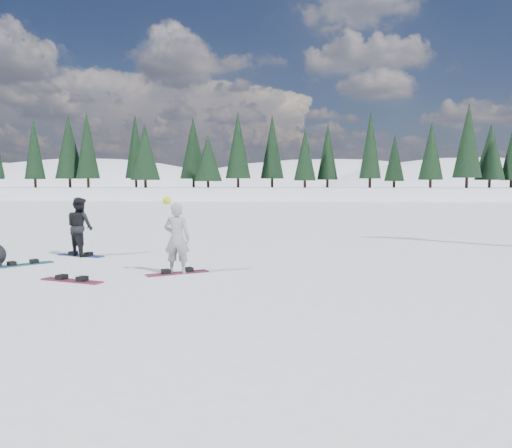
{
  "coord_description": "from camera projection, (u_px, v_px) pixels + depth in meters",
  "views": [
    {
      "loc": [
        4.2,
        -12.14,
        2.15
      ],
      "look_at": [
        3.37,
        0.54,
        1.1
      ],
      "focal_mm": 35.0,
      "sensor_mm": 36.0,
      "label": 1
    }
  ],
  "objects": [
    {
      "name": "snowboard_woman",
      "position": [
        177.0,
        273.0,
        11.81
      ],
      "size": [
        1.42,
        1.03,
        0.03
      ],
      "primitive_type": "cube",
      "rotation": [
        0.0,
        0.0,
        0.55
      ],
      "color": "#9F224D",
      "rests_on": "ground"
    },
    {
      "name": "alpine_backdrop",
      "position": [
        249.0,
        223.0,
        202.57
      ],
      "size": [
        412.5,
        227.0,
        53.2
      ],
      "color": "white",
      "rests_on": "ground"
    },
    {
      "name": "snowboarder_man",
      "position": [
        80.0,
        227.0,
        14.61
      ],
      "size": [
        1.07,
        1.02,
        1.74
      ],
      "primitive_type": "imported",
      "rotation": [
        0.0,
        0.0,
        2.54
      ],
      "color": "black",
      "rests_on": "ground"
    },
    {
      "name": "snowboard_loose_b",
      "position": [
        72.0,
        281.0,
        10.9
      ],
      "size": [
        1.51,
        0.72,
        0.03
      ],
      "primitive_type": "cube",
      "rotation": [
        0.0,
        0.0,
        -0.31
      ],
      "color": "maroon",
      "rests_on": "ground"
    },
    {
      "name": "ground",
      "position": [
        121.0,
        269.0,
        12.53
      ],
      "size": [
        420.0,
        420.0,
        0.0
      ],
      "primitive_type": "plane",
      "color": "white",
      "rests_on": "ground"
    },
    {
      "name": "snowboard_loose_a",
      "position": [
        23.0,
        265.0,
        13.02
      ],
      "size": [
        1.23,
        1.29,
        0.03
      ],
      "primitive_type": "cube",
      "rotation": [
        0.0,
        0.0,
        0.82
      ],
      "color": "#186F87",
      "rests_on": "ground"
    },
    {
      "name": "snowboard_man",
      "position": [
        81.0,
        256.0,
        14.68
      ],
      "size": [
        1.52,
        0.72,
        0.03
      ],
      "primitive_type": "cube",
      "rotation": [
        0.0,
        0.0,
        -0.3
      ],
      "color": "navy",
      "rests_on": "ground"
    },
    {
      "name": "snowboarder_woman",
      "position": [
        177.0,
        238.0,
        11.74
      ],
      "size": [
        0.62,
        0.42,
        1.83
      ],
      "rotation": [
        0.0,
        0.0,
        3.12
      ],
      "color": "gray",
      "rests_on": "ground"
    }
  ]
}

